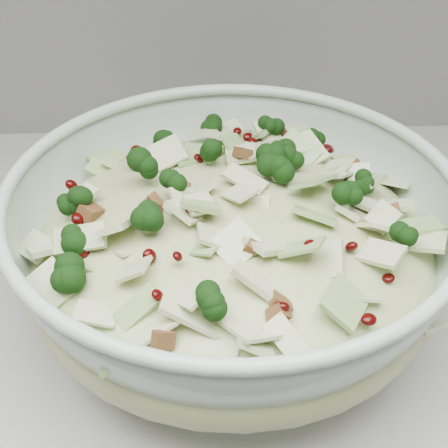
# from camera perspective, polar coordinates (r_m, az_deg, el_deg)

# --- Properties ---
(mixing_bowl) EXTENTS (0.39, 0.39, 0.15)m
(mixing_bowl) POSITION_cam_1_polar(r_m,az_deg,el_deg) (0.55, 0.80, -2.61)
(mixing_bowl) COLOR #B3C5B6
(mixing_bowl) RESTS_ON counter
(salad) EXTENTS (0.44, 0.44, 0.16)m
(salad) POSITION_cam_1_polar(r_m,az_deg,el_deg) (0.54, 0.83, -0.56)
(salad) COLOR #B4BC81
(salad) RESTS_ON mixing_bowl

